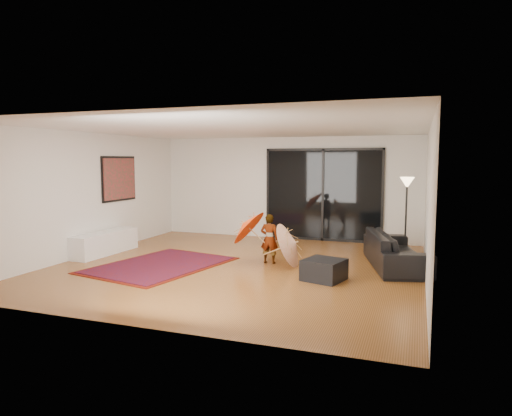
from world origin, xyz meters
The scene contains 17 objects.
floor centered at (0.00, 0.00, 0.00)m, with size 7.00×7.00×0.00m, color #925728.
ceiling centered at (0.00, 0.00, 2.70)m, with size 7.00×7.00×0.00m, color white.
wall_back centered at (0.00, 3.50, 1.35)m, with size 7.00×7.00×0.00m, color silver.
wall_front centered at (0.00, -3.50, 1.35)m, with size 7.00×7.00×0.00m, color silver.
wall_left centered at (-3.50, 0.00, 1.35)m, with size 7.00×7.00×0.00m, color silver.
wall_right centered at (3.50, 0.00, 1.35)m, with size 7.00×7.00×0.00m, color silver.
sliding_door centered at (1.00, 3.47, 1.20)m, with size 3.06×0.07×2.40m.
painting centered at (-3.46, 1.00, 1.65)m, with size 0.04×1.28×1.08m.
media_console centered at (-3.25, 0.12, 0.25)m, with size 0.45×1.79×0.50m, color white.
speaker centered at (-3.25, 0.07, 0.15)m, with size 0.26×0.26×0.29m, color #424244.
persian_rug centered at (-1.48, -0.46, 0.01)m, with size 2.50×3.11×0.02m.
sofa centered at (2.95, 0.99, 0.34)m, with size 2.31×0.90×0.68m, color black.
ottoman centered at (1.82, -0.46, 0.18)m, with size 0.64×0.64×0.37m, color black.
floor_lamp centered at (3.10, 1.97, 1.37)m, with size 0.30×0.30×1.74m.
child centered at (0.51, 0.47, 0.51)m, with size 0.37×0.24×1.01m, color #999999.
parasol_orange centered at (-0.04, 0.42, 0.73)m, with size 0.69×0.86×0.89m.
parasol_white centered at (1.11, 0.32, 0.50)m, with size 0.54×0.91×0.95m.
Camera 1 is at (3.33, -8.23, 2.09)m, focal length 32.00 mm.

